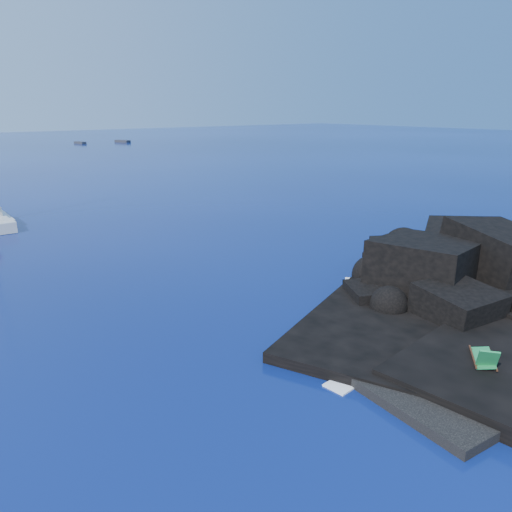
{
  "coord_description": "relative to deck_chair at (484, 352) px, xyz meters",
  "views": [
    {
      "loc": [
        -11.64,
        -7.45,
        9.37
      ],
      "look_at": [
        3.58,
        11.72,
        2.0
      ],
      "focal_mm": 35.0,
      "sensor_mm": 36.0,
      "label": 1
    }
  ],
  "objects": [
    {
      "name": "deck_chair",
      "position": [
        0.0,
        0.0,
        0.0
      ],
      "size": [
        1.93,
        1.72,
        1.25
      ],
      "primitive_type": null,
      "rotation": [
        0.0,
        0.0,
        0.64
      ],
      "color": "#1B7D41",
      "rests_on": "beach"
    },
    {
      "name": "headland",
      "position": [
        8.31,
        2.94,
        -0.97
      ],
      "size": [
        24.0,
        24.0,
        3.6
      ],
      "primitive_type": null,
      "color": "black",
      "rests_on": "ground"
    },
    {
      "name": "beach",
      "position": [
        -0.19,
        0.44,
        -0.97
      ],
      "size": [
        9.08,
        6.86,
        0.7
      ],
      "primitive_type": "cube",
      "rotation": [
        0.0,
        0.0,
        -0.1
      ],
      "color": "black",
      "rests_on": "ground"
    },
    {
      "name": "distant_boat_b",
      "position": [
        40.92,
        122.37,
        -0.97
      ],
      "size": [
        2.84,
        4.95,
        0.63
      ],
      "primitive_type": "cube",
      "rotation": [
        0.0,
        0.0,
        0.31
      ],
      "color": "#28282E",
      "rests_on": "ground"
    },
    {
      "name": "distant_boat_a",
      "position": [
        30.25,
        124.72,
        -0.97
      ],
      "size": [
        2.0,
        4.22,
        0.54
      ],
      "primitive_type": "cube",
      "rotation": [
        0.0,
        0.0,
        0.19
      ],
      "color": "#2B2B31",
      "rests_on": "ground"
    },
    {
      "name": "ground",
      "position": [
        -4.69,
        -0.06,
        -0.97
      ],
      "size": [
        400.0,
        400.0,
        0.0
      ],
      "primitive_type": "plane",
      "color": "#030D39",
      "rests_on": "ground"
    },
    {
      "name": "surf_foam",
      "position": [
        0.31,
        4.94,
        -0.97
      ],
      "size": [
        10.0,
        8.0,
        0.06
      ],
      "primitive_type": null,
      "color": "white",
      "rests_on": "ground"
    },
    {
      "name": "towel",
      "position": [
        0.76,
        1.44,
        -0.6
      ],
      "size": [
        1.77,
        0.96,
        0.04
      ],
      "primitive_type": "cube",
      "rotation": [
        0.0,
        0.0,
        -0.09
      ],
      "color": "white",
      "rests_on": "beach"
    },
    {
      "name": "sunbather",
      "position": [
        0.76,
        1.44,
        -0.47
      ],
      "size": [
        1.65,
        0.56,
        0.22
      ],
      "primitive_type": null,
      "rotation": [
        0.0,
        0.0,
        -0.09
      ],
      "color": "tan",
      "rests_on": "towel"
    }
  ]
}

